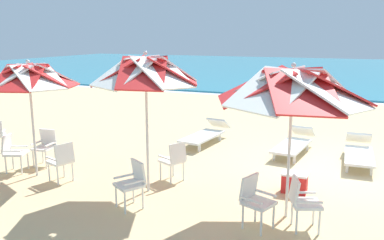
{
  "coord_description": "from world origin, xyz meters",
  "views": [
    {
      "loc": [
        0.47,
        -9.33,
        3.07
      ],
      "look_at": [
        -3.34,
        -0.35,
        1.0
      ],
      "focal_mm": 37.39,
      "sensor_mm": 36.0,
      "label": 1
    }
  ],
  "objects": [
    {
      "name": "plastic_chair_2",
      "position": [
        -3.06,
        -1.99,
        0.5
      ],
      "size": [
        0.61,
        0.59,
        0.87
      ],
      "color": "white",
      "rests_on": "ground"
    },
    {
      "name": "cooler_box",
      "position": [
        -0.58,
        -1.61,
        0.2
      ],
      "size": [
        0.5,
        0.34,
        0.4
      ],
      "color": "red",
      "rests_on": "ground"
    },
    {
      "name": "plastic_chair_3",
      "position": [
        -3.18,
        -3.48,
        0.5
      ],
      "size": [
        0.61,
        0.62,
        0.87
      ],
      "color": "white",
      "rests_on": "ground"
    },
    {
      "name": "sun_lounger_1",
      "position": [
        0.57,
        0.9,
        0.28
      ],
      "size": [
        0.7,
        2.16,
        0.62
      ],
      "color": "white",
      "rests_on": "ground"
    },
    {
      "name": "plastic_chair_6",
      "position": [
        -6.38,
        -2.2,
        0.5
      ],
      "size": [
        0.49,
        0.51,
        0.87
      ],
      "color": "white",
      "rests_on": "ground"
    },
    {
      "name": "beach_umbrella_0",
      "position": [
        -0.54,
        -2.77,
        2.25
      ],
      "size": [
        2.56,
        2.56,
        2.64
      ],
      "color": "silver",
      "rests_on": "ground"
    },
    {
      "name": "plastic_chair_0",
      "position": [
        -0.24,
        -3.16,
        0.5
      ],
      "size": [
        0.59,
        0.57,
        0.87
      ],
      "color": "white",
      "rests_on": "ground"
    },
    {
      "name": "plastic_chair_5",
      "position": [
        -6.71,
        -2.86,
        0.5
      ],
      "size": [
        0.6,
        0.57,
        0.87
      ],
      "color": "white",
      "rests_on": "ground"
    },
    {
      "name": "beach_umbrella_1",
      "position": [
        -3.3,
        -2.69,
        2.38
      ],
      "size": [
        2.12,
        2.12,
        2.79
      ],
      "color": "silver",
      "rests_on": "ground"
    },
    {
      "name": "sea",
      "position": [
        0.0,
        28.88,
        0.05
      ],
      "size": [
        80.0,
        36.0,
        0.1
      ],
      "primitive_type": "cube",
      "color": "teal",
      "rests_on": "ground"
    },
    {
      "name": "sun_lounger_3",
      "position": [
        -3.55,
        1.15,
        0.28
      ],
      "size": [
        0.88,
        2.2,
        0.62
      ],
      "color": "white",
      "rests_on": "ground"
    },
    {
      "name": "beach_umbrella_2",
      "position": [
        -6.03,
        -2.87,
        2.21
      ],
      "size": [
        2.11,
        2.11,
        2.57
      ],
      "color": "silver",
      "rests_on": "ground"
    },
    {
      "name": "sun_lounger_2",
      "position": [
        -1.03,
        1.11,
        0.28
      ],
      "size": [
        0.88,
        2.2,
        0.62
      ],
      "color": "white",
      "rests_on": "ground"
    },
    {
      "name": "plastic_chair_4",
      "position": [
        -5.23,
        -2.96,
        0.5
      ],
      "size": [
        0.58,
        0.56,
        0.87
      ],
      "color": "white",
      "rests_on": "ground"
    },
    {
      "name": "ground_plane",
      "position": [
        0.0,
        0.0,
        0.0
      ],
      "size": [
        80.0,
        80.0,
        0.0
      ],
      "primitive_type": "plane",
      "color": "#D3B784"
    },
    {
      "name": "surf_foam",
      "position": [
        0.0,
        10.58,
        0.01
      ],
      "size": [
        80.0,
        0.7,
        0.01
      ],
      "primitive_type": "cube",
      "color": "white",
      "rests_on": "ground"
    },
    {
      "name": "plastic_chair_1",
      "position": [
        -0.94,
        -3.38,
        0.5
      ],
      "size": [
        0.59,
        0.57,
        0.87
      ],
      "color": "white",
      "rests_on": "ground"
    }
  ]
}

